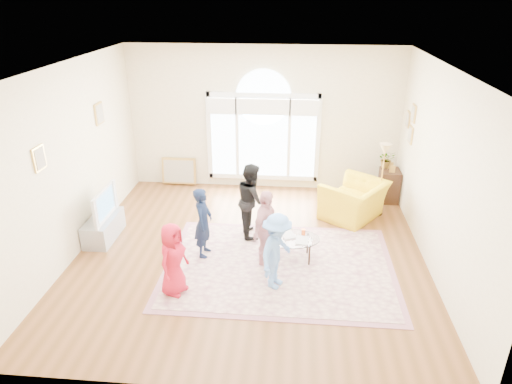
# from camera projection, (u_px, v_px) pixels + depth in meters

# --- Properties ---
(ground) EXTENTS (6.00, 6.00, 0.00)m
(ground) POSITION_uv_depth(u_px,v_px,m) (250.00, 253.00, 8.01)
(ground) COLOR brown
(ground) RESTS_ON ground
(room_shell) EXTENTS (6.00, 6.00, 6.00)m
(room_shell) POSITION_uv_depth(u_px,v_px,m) (263.00, 123.00, 9.94)
(room_shell) COLOR beige
(room_shell) RESTS_ON ground
(area_rug) EXTENTS (3.60, 2.60, 0.02)m
(area_rug) POSITION_uv_depth(u_px,v_px,m) (279.00, 266.00, 7.63)
(area_rug) COLOR beige
(area_rug) RESTS_ON ground
(rug_border) EXTENTS (3.80, 2.80, 0.01)m
(rug_border) POSITION_uv_depth(u_px,v_px,m) (279.00, 266.00, 7.63)
(rug_border) COLOR #9C6372
(rug_border) RESTS_ON ground
(tv_console) EXTENTS (0.45, 1.00, 0.42)m
(tv_console) POSITION_uv_depth(u_px,v_px,m) (104.00, 228.00, 8.42)
(tv_console) COLOR #95979D
(tv_console) RESTS_ON ground
(television) EXTENTS (0.16, 0.99, 0.57)m
(television) POSITION_uv_depth(u_px,v_px,m) (100.00, 204.00, 8.22)
(television) COLOR black
(television) RESTS_ON tv_console
(coffee_table) EXTENTS (1.04, 0.71, 0.54)m
(coffee_table) POSITION_uv_depth(u_px,v_px,m) (290.00, 239.00, 7.67)
(coffee_table) COLOR silver
(coffee_table) RESTS_ON ground
(armchair) EXTENTS (1.52, 1.55, 0.76)m
(armchair) POSITION_uv_depth(u_px,v_px,m) (354.00, 200.00, 9.11)
(armchair) COLOR yellow
(armchair) RESTS_ON ground
(side_cabinet) EXTENTS (0.40, 0.50, 0.70)m
(side_cabinet) POSITION_uv_depth(u_px,v_px,m) (389.00, 185.00, 9.87)
(side_cabinet) COLOR black
(side_cabinet) RESTS_ON ground
(floor_lamp) EXTENTS (0.25, 0.25, 1.51)m
(floor_lamp) POSITION_uv_depth(u_px,v_px,m) (385.00, 155.00, 8.89)
(floor_lamp) COLOR black
(floor_lamp) RESTS_ON ground
(plant_pedestal) EXTENTS (0.20, 0.20, 0.70)m
(plant_pedestal) POSITION_uv_depth(u_px,v_px,m) (384.00, 182.00, 10.03)
(plant_pedestal) COLOR white
(plant_pedestal) RESTS_ON ground
(potted_plant) EXTENTS (0.37, 0.33, 0.39)m
(potted_plant) POSITION_uv_depth(u_px,v_px,m) (387.00, 159.00, 9.81)
(potted_plant) COLOR #33722D
(potted_plant) RESTS_ON plant_pedestal
(leaning_picture) EXTENTS (0.80, 0.14, 0.62)m
(leaning_picture) POSITION_uv_depth(u_px,v_px,m) (180.00, 185.00, 10.81)
(leaning_picture) COLOR tan
(leaning_picture) RESTS_ON ground
(child_red) EXTENTS (0.54, 0.65, 1.15)m
(child_red) POSITION_uv_depth(u_px,v_px,m) (173.00, 259.00, 6.74)
(child_red) COLOR red
(child_red) RESTS_ON area_rug
(child_navy) EXTENTS (0.33, 0.47, 1.24)m
(child_navy) POSITION_uv_depth(u_px,v_px,m) (203.00, 222.00, 7.70)
(child_navy) COLOR #101B35
(child_navy) RESTS_ON area_rug
(child_black) EXTENTS (0.66, 0.78, 1.39)m
(child_black) POSITION_uv_depth(u_px,v_px,m) (252.00, 200.00, 8.34)
(child_black) COLOR black
(child_black) RESTS_ON area_rug
(child_pink) EXTENTS (0.57, 0.83, 1.31)m
(child_pink) POSITION_uv_depth(u_px,v_px,m) (265.00, 228.00, 7.45)
(child_pink) COLOR pink
(child_pink) RESTS_ON area_rug
(child_blue) EXTENTS (0.74, 0.91, 1.23)m
(child_blue) POSITION_uv_depth(u_px,v_px,m) (277.00, 251.00, 6.86)
(child_blue) COLOR #659CF0
(child_blue) RESTS_ON area_rug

